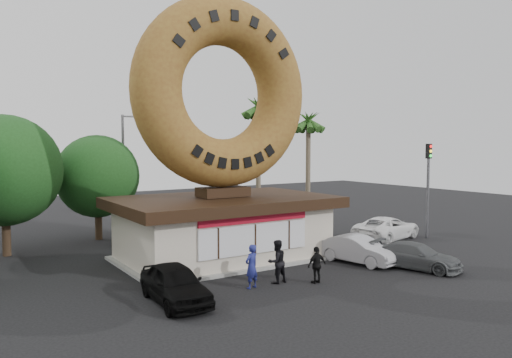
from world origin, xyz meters
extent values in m
plane|color=black|center=(0.00, 0.00, 0.00)|extent=(90.00, 90.00, 0.00)
cube|color=silver|center=(0.00, 6.00, 1.50)|extent=(10.00, 6.00, 3.00)
cube|color=#999993|center=(0.00, 6.00, 0.07)|extent=(10.60, 6.60, 0.15)
cube|color=#3F3F3F|center=(0.00, 6.00, 3.05)|extent=(10.00, 6.00, 0.10)
cube|color=black|center=(0.00, 6.00, 3.00)|extent=(11.20, 7.20, 0.55)
cube|color=silver|center=(0.00, 2.95, 1.55)|extent=(6.00, 0.12, 1.40)
cube|color=#AA0E22|center=(0.00, 2.93, 2.55)|extent=(6.00, 0.10, 0.45)
cube|color=black|center=(0.00, 6.00, 3.55)|extent=(2.60, 1.40, 0.50)
torus|color=olive|center=(0.00, 6.00, 8.70)|extent=(9.81, 2.50, 9.81)
cylinder|color=#473321|center=(-9.50, 13.00, 1.65)|extent=(0.44, 0.44, 3.30)
sphere|color=#194117|center=(-9.50, 13.00, 4.65)|extent=(6.00, 6.00, 6.00)
cylinder|color=#473321|center=(-4.00, 15.00, 1.43)|extent=(0.44, 0.44, 2.86)
sphere|color=#194117|center=(-4.00, 15.00, 4.03)|extent=(5.20, 5.20, 5.20)
cylinder|color=#726651|center=(7.50, 14.00, 4.50)|extent=(0.36, 0.36, 9.00)
cylinder|color=#726651|center=(11.00, 12.50, 4.00)|extent=(0.36, 0.36, 8.00)
cylinder|color=#59595E|center=(-2.00, 16.00, 4.00)|extent=(0.18, 0.18, 8.00)
cylinder|color=#59595E|center=(-1.10, 16.00, 7.90)|extent=(1.80, 0.12, 0.12)
cube|color=#59595E|center=(-0.20, 16.00, 7.85)|extent=(0.45, 0.20, 0.12)
cylinder|color=#59595E|center=(14.00, 4.00, 3.00)|extent=(0.18, 0.18, 6.00)
cube|color=black|center=(14.00, 4.00, 5.60)|extent=(0.30, 0.28, 0.95)
sphere|color=red|center=(14.00, 3.85, 5.90)|extent=(0.18, 0.18, 0.18)
sphere|color=yellow|center=(14.00, 3.85, 5.60)|extent=(0.18, 0.18, 0.18)
sphere|color=green|center=(14.00, 3.85, 5.30)|extent=(0.18, 0.18, 0.18)
imported|color=navy|center=(-1.68, 0.60, 0.93)|extent=(0.77, 0.61, 1.86)
imported|color=black|center=(-0.34, 0.67, 0.95)|extent=(0.97, 0.78, 1.89)
imported|color=black|center=(1.11, -0.30, 0.81)|extent=(0.95, 0.41, 1.61)
imported|color=black|center=(-5.15, 0.60, 0.74)|extent=(2.00, 4.42, 1.47)
imported|color=#A3A3A8|center=(5.28, 1.40, 0.69)|extent=(2.26, 4.39, 1.38)
imported|color=#56595B|center=(6.81, -0.99, 0.62)|extent=(3.05, 4.62, 1.24)
imported|color=white|center=(11.39, 5.02, 0.72)|extent=(5.56, 3.45, 1.44)
camera|label=1|loc=(-12.77, -16.72, 6.04)|focal=35.00mm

